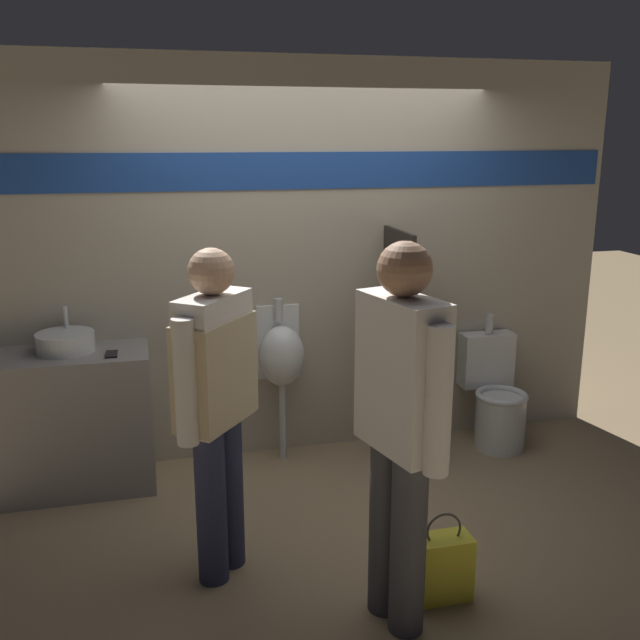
{
  "coord_description": "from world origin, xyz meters",
  "views": [
    {
      "loc": [
        -1.05,
        -4.11,
        2.19
      ],
      "look_at": [
        0.0,
        0.17,
        1.05
      ],
      "focal_mm": 40.0,
      "sensor_mm": 36.0,
      "label": 1
    }
  ],
  "objects_px": {
    "cell_phone": "(111,354)",
    "urinal_near_counter": "(281,356)",
    "shopping_bag": "(442,566)",
    "person_with_lanyard": "(400,423)",
    "person_in_vest": "(216,392)",
    "toilet": "(496,400)",
    "sink_basin": "(65,342)"
  },
  "relations": [
    {
      "from": "urinal_near_counter",
      "to": "person_in_vest",
      "type": "height_order",
      "value": "person_in_vest"
    },
    {
      "from": "sink_basin",
      "to": "person_with_lanyard",
      "type": "distance_m",
      "value": 2.35
    },
    {
      "from": "person_with_lanyard",
      "to": "shopping_bag",
      "type": "xyz_separation_m",
      "value": [
        0.27,
        0.09,
        -0.81
      ]
    },
    {
      "from": "cell_phone",
      "to": "toilet",
      "type": "xyz_separation_m",
      "value": [
        2.64,
        0.08,
        -0.57
      ]
    },
    {
      "from": "toilet",
      "to": "person_in_vest",
      "type": "xyz_separation_m",
      "value": [
        -2.11,
        -1.12,
        0.65
      ]
    },
    {
      "from": "urinal_near_counter",
      "to": "person_in_vest",
      "type": "distance_m",
      "value": 1.4
    },
    {
      "from": "sink_basin",
      "to": "person_with_lanyard",
      "type": "height_order",
      "value": "person_with_lanyard"
    },
    {
      "from": "cell_phone",
      "to": "toilet",
      "type": "bearing_deg",
      "value": 1.72
    },
    {
      "from": "person_in_vest",
      "to": "person_with_lanyard",
      "type": "xyz_separation_m",
      "value": [
        0.74,
        -0.57,
        -0.0
      ]
    },
    {
      "from": "sink_basin",
      "to": "toilet",
      "type": "height_order",
      "value": "sink_basin"
    },
    {
      "from": "sink_basin",
      "to": "cell_phone",
      "type": "relative_size",
      "value": 2.53
    },
    {
      "from": "toilet",
      "to": "person_in_vest",
      "type": "distance_m",
      "value": 2.47
    },
    {
      "from": "person_with_lanyard",
      "to": "shopping_bag",
      "type": "relative_size",
      "value": 3.9
    },
    {
      "from": "person_in_vest",
      "to": "person_with_lanyard",
      "type": "relative_size",
      "value": 0.95
    },
    {
      "from": "sink_basin",
      "to": "urinal_near_counter",
      "type": "bearing_deg",
      "value": 2.85
    },
    {
      "from": "urinal_near_counter",
      "to": "person_with_lanyard",
      "type": "bearing_deg",
      "value": -84.34
    },
    {
      "from": "cell_phone",
      "to": "person_in_vest",
      "type": "bearing_deg",
      "value": -62.86
    },
    {
      "from": "cell_phone",
      "to": "urinal_near_counter",
      "type": "height_order",
      "value": "urinal_near_counter"
    },
    {
      "from": "cell_phone",
      "to": "shopping_bag",
      "type": "distance_m",
      "value": 2.29
    },
    {
      "from": "shopping_bag",
      "to": "person_with_lanyard",
      "type": "bearing_deg",
      "value": -161.31
    },
    {
      "from": "person_in_vest",
      "to": "shopping_bag",
      "type": "distance_m",
      "value": 1.39
    },
    {
      "from": "urinal_near_counter",
      "to": "person_in_vest",
      "type": "xyz_separation_m",
      "value": [
        -0.56,
        -1.26,
        0.24
      ]
    },
    {
      "from": "urinal_near_counter",
      "to": "person_with_lanyard",
      "type": "height_order",
      "value": "person_with_lanyard"
    },
    {
      "from": "person_with_lanyard",
      "to": "urinal_near_counter",
      "type": "bearing_deg",
      "value": -9.18
    },
    {
      "from": "urinal_near_counter",
      "to": "toilet",
      "type": "xyz_separation_m",
      "value": [
        1.55,
        -0.14,
        -0.41
      ]
    },
    {
      "from": "person_in_vest",
      "to": "person_with_lanyard",
      "type": "height_order",
      "value": "person_with_lanyard"
    },
    {
      "from": "toilet",
      "to": "person_with_lanyard",
      "type": "bearing_deg",
      "value": -129.02
    },
    {
      "from": "sink_basin",
      "to": "cell_phone",
      "type": "distance_m",
      "value": 0.32
    },
    {
      "from": "urinal_near_counter",
      "to": "toilet",
      "type": "bearing_deg",
      "value": -5.21
    },
    {
      "from": "shopping_bag",
      "to": "sink_basin",
      "type": "bearing_deg",
      "value": 137.54
    },
    {
      "from": "cell_phone",
      "to": "person_in_vest",
      "type": "relative_size",
      "value": 0.08
    },
    {
      "from": "urinal_near_counter",
      "to": "person_with_lanyard",
      "type": "distance_m",
      "value": 1.85
    }
  ]
}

